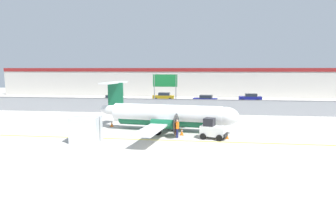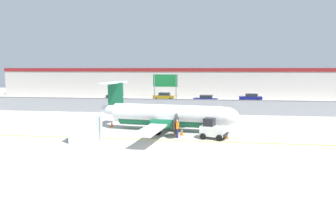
# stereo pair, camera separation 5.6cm
# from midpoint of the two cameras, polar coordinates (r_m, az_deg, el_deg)

# --- Properties ---
(ground_plane) EXTENTS (140.00, 140.00, 0.01)m
(ground_plane) POSITION_cam_midpoint_polar(r_m,az_deg,el_deg) (26.67, -0.67, -5.40)
(ground_plane) COLOR #BCB7AD
(perimeter_fence) EXTENTS (98.00, 0.10, 2.10)m
(perimeter_fence) POSITION_cam_midpoint_polar(r_m,az_deg,el_deg) (42.14, 2.39, 1.16)
(perimeter_fence) COLOR gray
(perimeter_fence) RESTS_ON ground
(parking_lot_strip) EXTENTS (98.00, 17.00, 0.12)m
(parking_lot_strip) POSITION_cam_midpoint_polar(r_m,az_deg,el_deg) (53.65, 3.47, 1.53)
(parking_lot_strip) COLOR #38383A
(parking_lot_strip) RESTS_ON ground
(background_building) EXTENTS (91.00, 8.10, 6.50)m
(background_building) POSITION_cam_midpoint_polar(r_m,az_deg,el_deg) (71.81, 4.52, 5.76)
(background_building) COLOR beige
(background_building) RESTS_ON ground
(commuter_airplane) EXTENTS (14.71, 16.07, 4.92)m
(commuter_airplane) POSITION_cam_midpoint_polar(r_m,az_deg,el_deg) (30.36, 0.18, -0.65)
(commuter_airplane) COLOR white
(commuter_airplane) RESTS_ON ground
(baggage_tug) EXTENTS (2.55, 1.92, 1.88)m
(baggage_tug) POSITION_cam_midpoint_polar(r_m,az_deg,el_deg) (27.33, 8.40, -3.33)
(baggage_tug) COLOR silver
(baggage_tug) RESTS_ON ground
(ground_crew_worker) EXTENTS (0.41, 0.55, 1.70)m
(ground_crew_worker) POSITION_cam_midpoint_polar(r_m,az_deg,el_deg) (27.41, 1.71, -3.00)
(ground_crew_worker) COLOR #191E4C
(ground_crew_worker) RESTS_ON ground
(cargo_container) EXTENTS (2.57, 2.20, 2.20)m
(cargo_container) POSITION_cam_midpoint_polar(r_m,az_deg,el_deg) (26.95, -15.42, -3.17)
(cargo_container) COLOR silver
(cargo_container) RESTS_ON ground
(traffic_cone_near_left) EXTENTS (0.36, 0.36, 0.64)m
(traffic_cone_near_left) POSITION_cam_midpoint_polar(r_m,az_deg,el_deg) (33.44, -10.70, -2.22)
(traffic_cone_near_left) COLOR orange
(traffic_cone_near_left) RESTS_ON ground
(traffic_cone_near_right) EXTENTS (0.36, 0.36, 0.64)m
(traffic_cone_near_right) POSITION_cam_midpoint_polar(r_m,az_deg,el_deg) (27.72, 11.10, -4.38)
(traffic_cone_near_right) COLOR orange
(traffic_cone_near_right) RESTS_ON ground
(traffic_cone_far_left) EXTENTS (0.36, 0.36, 0.64)m
(traffic_cone_far_left) POSITION_cam_midpoint_polar(r_m,az_deg,el_deg) (28.65, 2.58, -3.82)
(traffic_cone_far_left) COLOR orange
(traffic_cone_far_left) RESTS_ON ground
(traffic_cone_far_right) EXTENTS (0.36, 0.36, 0.64)m
(traffic_cone_far_right) POSITION_cam_midpoint_polar(r_m,az_deg,el_deg) (29.96, -1.75, -3.28)
(traffic_cone_far_right) COLOR orange
(traffic_cone_far_right) RESTS_ON ground
(parked_car_0) EXTENTS (4.31, 2.24, 1.58)m
(parked_car_0) POSITION_cam_midpoint_polar(r_m,az_deg,el_deg) (54.13, -10.36, 2.35)
(parked_car_0) COLOR black
(parked_car_0) RESTS_ON parking_lot_strip
(parked_car_1) EXTENTS (4.24, 2.09, 1.58)m
(parked_car_1) POSITION_cam_midpoint_polar(r_m,az_deg,el_deg) (59.13, -0.86, 2.97)
(parked_car_1) COLOR #B28C19
(parked_car_1) RESTS_ON parking_lot_strip
(parked_car_2) EXTENTS (4.38, 2.41, 1.58)m
(parked_car_2) POSITION_cam_midpoint_polar(r_m,az_deg,el_deg) (53.85, 7.12, 2.40)
(parked_car_2) COLOR navy
(parked_car_2) RESTS_ON parking_lot_strip
(parked_car_3) EXTENTS (4.29, 2.20, 1.58)m
(parked_car_3) POSITION_cam_midpoint_polar(r_m,az_deg,el_deg) (58.76, 15.37, 2.65)
(parked_car_3) COLOR navy
(parked_car_3) RESTS_ON parking_lot_strip
(highway_sign) EXTENTS (3.60, 0.14, 5.50)m
(highway_sign) POSITION_cam_midpoint_polar(r_m,az_deg,el_deg) (43.90, -0.59, 5.41)
(highway_sign) COLOR slate
(highway_sign) RESTS_ON ground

